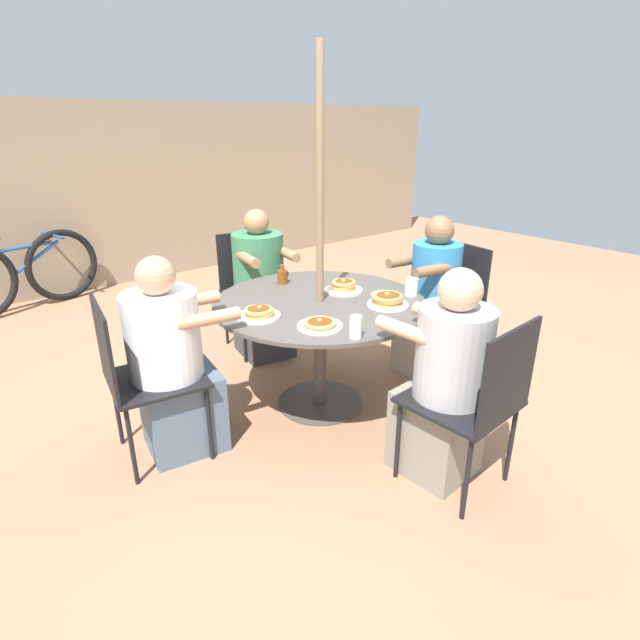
{
  "coord_description": "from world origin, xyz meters",
  "views": [
    {
      "loc": [
        -1.85,
        -2.24,
        1.76
      ],
      "look_at": [
        0.0,
        0.0,
        0.6
      ],
      "focal_mm": 28.0,
      "sensor_mm": 36.0,
      "label": 1
    }
  ],
  "objects_px": {
    "patio_chair_west": "(449,298)",
    "bicycle": "(21,273)",
    "coffee_cup": "(411,287)",
    "drinking_glass_a": "(356,327)",
    "patio_chair_north": "(252,283)",
    "patio_chair_south": "(478,396)",
    "pancake_plate_b": "(344,287)",
    "patio_chair_east": "(137,371)",
    "pancake_plate_a": "(320,324)",
    "patio_table": "(320,318)",
    "diner_north": "(261,291)",
    "syrup_bottle": "(283,276)",
    "diner_south": "(445,386)",
    "diner_east": "(173,368)",
    "pancake_plate_c": "(259,313)",
    "pancake_plate_d": "(387,300)",
    "diner_west": "(430,304)"
  },
  "relations": [
    {
      "from": "patio_chair_west",
      "to": "bicycle",
      "type": "xyz_separation_m",
      "value": [
        -2.23,
        3.39,
        -0.16
      ]
    },
    {
      "from": "coffee_cup",
      "to": "drinking_glass_a",
      "type": "distance_m",
      "value": 0.78
    },
    {
      "from": "bicycle",
      "to": "patio_chair_north",
      "type": "bearing_deg",
      "value": -71.08
    },
    {
      "from": "patio_chair_south",
      "to": "pancake_plate_b",
      "type": "bearing_deg",
      "value": 78.24
    },
    {
      "from": "patio_chair_east",
      "to": "pancake_plate_a",
      "type": "bearing_deg",
      "value": 68.1
    },
    {
      "from": "bicycle",
      "to": "patio_table",
      "type": "bearing_deg",
      "value": -83.59
    },
    {
      "from": "diner_north",
      "to": "syrup_bottle",
      "type": "xyz_separation_m",
      "value": [
        -0.13,
        -0.48,
        0.26
      ]
    },
    {
      "from": "diner_north",
      "to": "diner_south",
      "type": "relative_size",
      "value": 1.01
    },
    {
      "from": "patio_chair_east",
      "to": "diner_east",
      "type": "distance_m",
      "value": 0.19
    },
    {
      "from": "pancake_plate_a",
      "to": "drinking_glass_a",
      "type": "distance_m",
      "value": 0.24
    },
    {
      "from": "patio_table",
      "to": "patio_chair_east",
      "type": "height_order",
      "value": "patio_chair_east"
    },
    {
      "from": "patio_chair_west",
      "to": "pancake_plate_c",
      "type": "relative_size",
      "value": 3.74
    },
    {
      "from": "diner_south",
      "to": "patio_chair_west",
      "type": "height_order",
      "value": "diner_south"
    },
    {
      "from": "diner_east",
      "to": "pancake_plate_c",
      "type": "distance_m",
      "value": 0.55
    },
    {
      "from": "patio_chair_east",
      "to": "pancake_plate_d",
      "type": "relative_size",
      "value": 3.74
    },
    {
      "from": "pancake_plate_a",
      "to": "diner_west",
      "type": "bearing_deg",
      "value": 9.27
    },
    {
      "from": "pancake_plate_d",
      "to": "diner_west",
      "type": "bearing_deg",
      "value": 15.97
    },
    {
      "from": "patio_chair_west",
      "to": "diner_south",
      "type": "bearing_deg",
      "value": 134.21
    },
    {
      "from": "patio_chair_west",
      "to": "pancake_plate_d",
      "type": "distance_m",
      "value": 0.9
    },
    {
      "from": "patio_table",
      "to": "bicycle",
      "type": "bearing_deg",
      "value": 109.08
    },
    {
      "from": "patio_chair_north",
      "to": "diner_west",
      "type": "distance_m",
      "value": 1.44
    },
    {
      "from": "diner_east",
      "to": "patio_chair_south",
      "type": "bearing_deg",
      "value": 46.65
    },
    {
      "from": "patio_chair_east",
      "to": "syrup_bottle",
      "type": "relative_size",
      "value": 7.11
    },
    {
      "from": "diner_east",
      "to": "bicycle",
      "type": "height_order",
      "value": "diner_east"
    },
    {
      "from": "syrup_bottle",
      "to": "bicycle",
      "type": "height_order",
      "value": "syrup_bottle"
    },
    {
      "from": "diner_east",
      "to": "drinking_glass_a",
      "type": "relative_size",
      "value": 9.61
    },
    {
      "from": "patio_table",
      "to": "patio_chair_east",
      "type": "distance_m",
      "value": 1.12
    },
    {
      "from": "patio_chair_north",
      "to": "drinking_glass_a",
      "type": "bearing_deg",
      "value": 85.89
    },
    {
      "from": "diner_west",
      "to": "drinking_glass_a",
      "type": "height_order",
      "value": "diner_west"
    },
    {
      "from": "pancake_plate_d",
      "to": "diner_south",
      "type": "bearing_deg",
      "value": -108.99
    },
    {
      "from": "patio_table",
      "to": "pancake_plate_c",
      "type": "relative_size",
      "value": 5.3
    },
    {
      "from": "drinking_glass_a",
      "to": "patio_chair_west",
      "type": "bearing_deg",
      "value": 16.6
    },
    {
      "from": "pancake_plate_a",
      "to": "pancake_plate_b",
      "type": "height_order",
      "value": "pancake_plate_b"
    },
    {
      "from": "patio_chair_north",
      "to": "diner_north",
      "type": "relative_size",
      "value": 0.81
    },
    {
      "from": "pancake_plate_b",
      "to": "patio_chair_east",
      "type": "bearing_deg",
      "value": 174.64
    },
    {
      "from": "patio_chair_west",
      "to": "pancake_plate_c",
      "type": "distance_m",
      "value": 1.58
    },
    {
      "from": "pancake_plate_a",
      "to": "drinking_glass_a",
      "type": "height_order",
      "value": "drinking_glass_a"
    },
    {
      "from": "patio_chair_north",
      "to": "pancake_plate_c",
      "type": "bearing_deg",
      "value": 69.79
    },
    {
      "from": "pancake_plate_d",
      "to": "bicycle",
      "type": "bearing_deg",
      "value": 111.14
    },
    {
      "from": "patio_chair_south",
      "to": "bicycle",
      "type": "bearing_deg",
      "value": 102.25
    },
    {
      "from": "patio_chair_north",
      "to": "diner_south",
      "type": "distance_m",
      "value": 2.05
    },
    {
      "from": "diner_west",
      "to": "bicycle",
      "type": "relative_size",
      "value": 0.76
    },
    {
      "from": "pancake_plate_c",
      "to": "coffee_cup",
      "type": "distance_m",
      "value": 1.0
    },
    {
      "from": "patio_chair_west",
      "to": "pancake_plate_b",
      "type": "bearing_deg",
      "value": 84.85
    },
    {
      "from": "diner_north",
      "to": "pancake_plate_c",
      "type": "relative_size",
      "value": 4.64
    },
    {
      "from": "diner_north",
      "to": "pancake_plate_c",
      "type": "height_order",
      "value": "diner_north"
    },
    {
      "from": "diner_north",
      "to": "patio_chair_west",
      "type": "relative_size",
      "value": 1.24
    },
    {
      "from": "patio_table",
      "to": "diner_south",
      "type": "xyz_separation_m",
      "value": [
        0.05,
        -0.94,
        -0.1
      ]
    },
    {
      "from": "patio_chair_north",
      "to": "pancake_plate_b",
      "type": "height_order",
      "value": "patio_chair_north"
    },
    {
      "from": "diner_west",
      "to": "pancake_plate_d",
      "type": "height_order",
      "value": "diner_west"
    }
  ]
}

